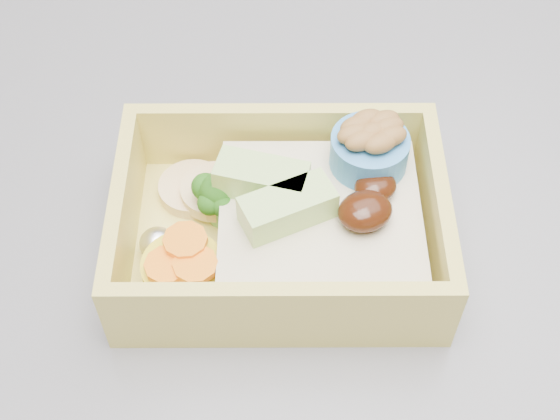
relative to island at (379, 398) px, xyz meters
name	(u,v)px	position (x,y,z in m)	size (l,w,h in m)	color
island	(379,398)	(0.00, 0.00, 0.00)	(1.24, 0.84, 0.92)	brown
bento_box	(290,220)	(-0.14, -0.07, 0.48)	(0.21, 0.18, 0.06)	#D3C357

